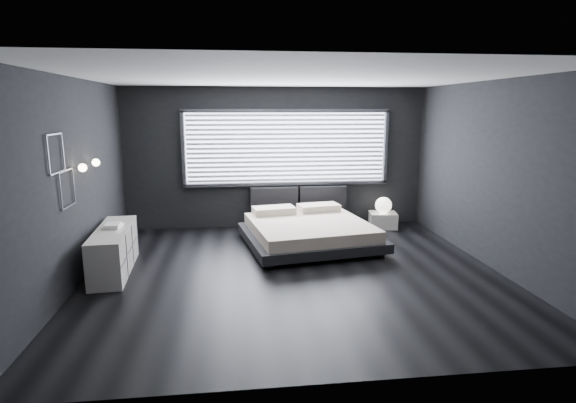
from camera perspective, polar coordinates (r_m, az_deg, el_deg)
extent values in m
plane|color=black|center=(6.72, 0.86, -9.01)|extent=(6.00, 6.00, 0.00)
plane|color=silver|center=(6.30, 0.95, 15.54)|extent=(6.00, 6.00, 0.00)
cube|color=black|center=(9.07, -1.42, 5.52)|extent=(6.00, 0.04, 2.80)
cube|color=black|center=(3.71, 6.58, -3.67)|extent=(6.00, 0.04, 2.80)
cube|color=black|center=(6.67, -25.60, 2.11)|extent=(0.04, 5.50, 2.80)
cube|color=black|center=(7.39, 24.68, 3.03)|extent=(0.04, 5.50, 2.80)
cube|color=white|center=(9.05, -0.15, 6.85)|extent=(4.00, 0.02, 1.38)
cube|color=#47474C|center=(9.02, -13.19, 6.52)|extent=(0.06, 0.08, 1.48)
cube|color=#47474C|center=(9.48, 12.31, 6.80)|extent=(0.06, 0.08, 1.48)
cube|color=#47474C|center=(8.99, -0.13, 11.47)|extent=(4.14, 0.08, 0.06)
cube|color=#47474C|center=(9.12, -0.12, 2.26)|extent=(4.14, 0.08, 0.06)
cube|color=silver|center=(8.99, -0.10, 6.82)|extent=(3.94, 0.03, 1.32)
cube|color=black|center=(9.09, -1.76, 0.23)|extent=(0.96, 0.16, 0.52)
cube|color=black|center=(9.23, 4.43, 0.38)|extent=(0.96, 0.16, 0.52)
cylinder|color=silver|center=(6.67, -25.21, 3.89)|extent=(0.10, 0.02, 0.02)
sphere|color=#FFE5B7|center=(6.65, -24.64, 3.92)|extent=(0.11, 0.11, 0.11)
cylinder|color=silver|center=(7.24, -23.74, 4.55)|extent=(0.10, 0.02, 0.02)
sphere|color=#FFE5B7|center=(7.22, -23.21, 4.58)|extent=(0.11, 0.11, 0.11)
cube|color=#47474C|center=(6.08, -27.59, 7.58)|extent=(0.01, 0.46, 0.02)
cube|color=#47474C|center=(6.12, -27.18, 3.29)|extent=(0.01, 0.46, 0.02)
cube|color=#47474C|center=(6.31, -26.66, 5.66)|extent=(0.01, 0.02, 0.46)
cube|color=#47474C|center=(5.88, -28.15, 5.17)|extent=(0.01, 0.02, 0.46)
cube|color=#47474C|center=(6.35, -26.40, 3.53)|extent=(0.01, 0.46, 0.02)
cube|color=#47474C|center=(6.42, -26.03, -0.53)|extent=(0.01, 0.46, 0.02)
cube|color=#47474C|center=(6.60, -25.57, 1.85)|extent=(0.01, 0.02, 0.46)
cube|color=#47474C|center=(6.17, -26.91, 1.11)|extent=(0.01, 0.02, 0.46)
cube|color=black|center=(6.96, -2.46, -7.95)|extent=(0.14, 0.14, 0.08)
cube|color=black|center=(7.59, 11.59, -6.47)|extent=(0.14, 0.14, 0.08)
cube|color=black|center=(8.53, -5.15, -4.25)|extent=(0.14, 0.14, 0.08)
cube|color=black|center=(9.06, 6.66, -3.33)|extent=(0.14, 0.14, 0.08)
cube|color=black|center=(7.94, 2.73, -4.53)|extent=(2.49, 2.41, 0.16)
cube|color=beige|center=(7.89, 2.74, -3.29)|extent=(2.23, 2.23, 0.20)
cube|color=beige|center=(8.45, -1.81, -1.13)|extent=(0.83, 0.54, 0.13)
cube|color=beige|center=(8.71, 3.89, -0.76)|extent=(0.83, 0.54, 0.13)
cube|color=silver|center=(9.34, 11.95, -2.32)|extent=(0.59, 0.52, 0.31)
sphere|color=white|center=(9.22, 12.03, -0.46)|extent=(0.33, 0.33, 0.33)
cube|color=silver|center=(7.15, -21.22, -5.77)|extent=(0.56, 1.66, 0.65)
cube|color=#47474C|center=(7.11, -19.38, -5.74)|extent=(0.12, 1.61, 0.63)
cube|color=white|center=(7.14, -21.40, -2.94)|extent=(0.25, 0.32, 0.04)
cube|color=white|center=(7.11, -21.38, -2.74)|extent=(0.21, 0.28, 0.03)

